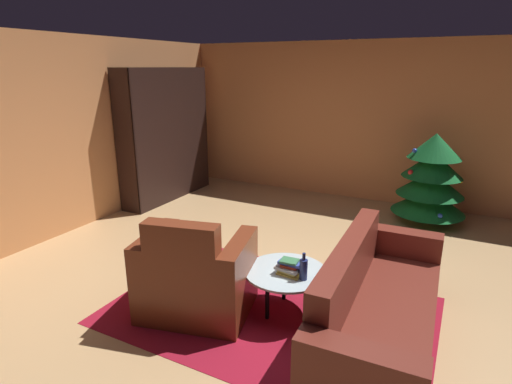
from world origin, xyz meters
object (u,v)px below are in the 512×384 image
at_px(coffee_table, 286,274).
at_px(decorated_tree, 431,179).
at_px(couch_red, 376,312).
at_px(bookshelf_unit, 171,135).
at_px(armchair_red, 196,278).
at_px(book_stack_on_table, 290,268).
at_px(bottle_on_table, 303,269).

distance_m(coffee_table, decorated_tree, 3.09).
bearing_deg(couch_red, bookshelf_unit, 147.92).
distance_m(armchair_red, coffee_table, 0.79).
bearing_deg(book_stack_on_table, bottle_on_table, -15.12).
bearing_deg(decorated_tree, bookshelf_unit, -171.33).
xyz_separation_m(bookshelf_unit, decorated_tree, (3.96, 0.60, -0.39)).
relative_size(book_stack_on_table, bottle_on_table, 1.03).
bearing_deg(bottle_on_table, coffee_table, 159.02).
relative_size(armchair_red, book_stack_on_table, 4.37).
height_order(coffee_table, decorated_tree, decorated_tree).
height_order(couch_red, decorated_tree, decorated_tree).
bearing_deg(book_stack_on_table, decorated_tree, 74.29).
bearing_deg(decorated_tree, couch_red, -91.67).
xyz_separation_m(armchair_red, decorated_tree, (1.59, 3.32, 0.30)).
relative_size(couch_red, coffee_table, 2.89).
xyz_separation_m(book_stack_on_table, bottle_on_table, (0.13, -0.04, 0.04)).
xyz_separation_m(couch_red, decorated_tree, (0.09, 3.03, 0.35)).
xyz_separation_m(couch_red, bottle_on_table, (-0.62, 0.01, 0.22)).
bearing_deg(coffee_table, book_stack_on_table, -34.50).
xyz_separation_m(bookshelf_unit, couch_red, (3.87, -2.43, -0.74)).
height_order(armchair_red, couch_red, armchair_red).
height_order(armchair_red, book_stack_on_table, armchair_red).
height_order(couch_red, coffee_table, couch_red).
relative_size(coffee_table, book_stack_on_table, 2.95).
bearing_deg(coffee_table, bottle_on_table, -20.98).
height_order(bookshelf_unit, book_stack_on_table, bookshelf_unit).
bearing_deg(bookshelf_unit, decorated_tree, 8.67).
distance_m(bookshelf_unit, coffee_table, 3.92).
bearing_deg(book_stack_on_table, bookshelf_unit, 142.70).
distance_m(couch_red, coffee_table, 0.81).
relative_size(armchair_red, couch_red, 0.51).
bearing_deg(bookshelf_unit, bottle_on_table, -36.55).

